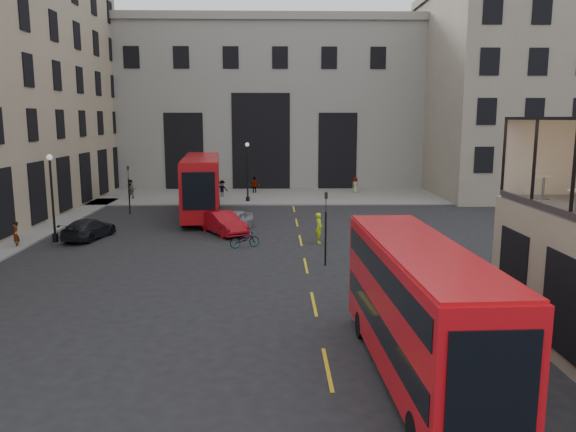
{
  "coord_description": "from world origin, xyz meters",
  "views": [
    {
      "loc": [
        -3.56,
        -15.81,
        7.46
      ],
      "look_at": [
        -2.97,
        9.67,
        3.0
      ],
      "focal_mm": 35.0,
      "sensor_mm": 36.0,
      "label": 1
    }
  ],
  "objects_px": {
    "traffic_light_far": "(129,183)",
    "pedestrian_b": "(222,189)",
    "car_b": "(223,223)",
    "car_c": "(89,229)",
    "street_lamp_b": "(248,176)",
    "cafe_table_far": "(544,183)",
    "bicycle": "(245,239)",
    "cyclist": "(319,228)",
    "pedestrian_d": "(355,185)",
    "pedestrian_e": "(16,235)",
    "bus_near": "(419,305)",
    "street_lamp_a": "(53,203)",
    "pedestrian_a": "(131,190)",
    "bus_far": "(202,183)",
    "pedestrian_c": "(255,185)",
    "car_a": "(234,221)",
    "traffic_light_near": "(326,219)"
  },
  "relations": [
    {
      "from": "traffic_light_far",
      "to": "pedestrian_b",
      "type": "bearing_deg",
      "value": 54.1
    },
    {
      "from": "car_b",
      "to": "car_c",
      "type": "xyz_separation_m",
      "value": [
        -8.27,
        -1.29,
        -0.09
      ]
    },
    {
      "from": "street_lamp_b",
      "to": "cafe_table_far",
      "type": "xyz_separation_m",
      "value": [
        12.04,
        -30.12,
        2.76
      ]
    },
    {
      "from": "bicycle",
      "to": "cyclist",
      "type": "distance_m",
      "value": 4.58
    },
    {
      "from": "pedestrian_d",
      "to": "pedestrian_e",
      "type": "relative_size",
      "value": 1.05
    },
    {
      "from": "pedestrian_e",
      "to": "traffic_light_far",
      "type": "bearing_deg",
      "value": 146.79
    },
    {
      "from": "traffic_light_far",
      "to": "cafe_table_far",
      "type": "bearing_deg",
      "value": -48.9
    },
    {
      "from": "pedestrian_d",
      "to": "pedestrian_b",
      "type": "bearing_deg",
      "value": 54.58
    },
    {
      "from": "bus_near",
      "to": "cyclist",
      "type": "bearing_deg",
      "value": 94.49
    },
    {
      "from": "street_lamp_a",
      "to": "bicycle",
      "type": "relative_size",
      "value": 3.01
    },
    {
      "from": "cafe_table_far",
      "to": "traffic_light_far",
      "type": "bearing_deg",
      "value": 131.1
    },
    {
      "from": "pedestrian_a",
      "to": "pedestrian_d",
      "type": "height_order",
      "value": "pedestrian_a"
    },
    {
      "from": "traffic_light_far",
      "to": "street_lamp_b",
      "type": "distance_m",
      "value": 10.82
    },
    {
      "from": "cafe_table_far",
      "to": "car_c",
      "type": "bearing_deg",
      "value": 144.87
    },
    {
      "from": "bicycle",
      "to": "pedestrian_b",
      "type": "xyz_separation_m",
      "value": [
        -3.21,
        20.64,
        0.37
      ]
    },
    {
      "from": "bus_near",
      "to": "pedestrian_b",
      "type": "xyz_separation_m",
      "value": [
        -9.06,
        37.59,
        -1.4
      ]
    },
    {
      "from": "bus_near",
      "to": "bus_far",
      "type": "relative_size",
      "value": 0.86
    },
    {
      "from": "street_lamp_b",
      "to": "car_b",
      "type": "xyz_separation_m",
      "value": [
        -0.94,
        -13.88,
        -1.67
      ]
    },
    {
      "from": "pedestrian_b",
      "to": "pedestrian_d",
      "type": "height_order",
      "value": "pedestrian_b"
    },
    {
      "from": "street_lamp_a",
      "to": "pedestrian_c",
      "type": "distance_m",
      "value": 24.46
    },
    {
      "from": "cyclist",
      "to": "pedestrian_e",
      "type": "xyz_separation_m",
      "value": [
        -17.71,
        -0.96,
        -0.15
      ]
    },
    {
      "from": "pedestrian_a",
      "to": "cafe_table_far",
      "type": "distance_m",
      "value": 39.33
    },
    {
      "from": "cyclist",
      "to": "pedestrian_b",
      "type": "height_order",
      "value": "cyclist"
    },
    {
      "from": "cyclist",
      "to": "bus_near",
      "type": "bearing_deg",
      "value": -177.3
    },
    {
      "from": "car_a",
      "to": "street_lamp_a",
      "type": "bearing_deg",
      "value": -142.77
    },
    {
      "from": "traffic_light_near",
      "to": "pedestrian_c",
      "type": "height_order",
      "value": "traffic_light_near"
    },
    {
      "from": "street_lamp_b",
      "to": "pedestrian_b",
      "type": "height_order",
      "value": "street_lamp_b"
    },
    {
      "from": "car_c",
      "to": "pedestrian_d",
      "type": "xyz_separation_m",
      "value": [
        19.68,
        20.89,
        0.18
      ]
    },
    {
      "from": "traffic_light_near",
      "to": "car_b",
      "type": "height_order",
      "value": "traffic_light_near"
    },
    {
      "from": "street_lamp_a",
      "to": "street_lamp_b",
      "type": "height_order",
      "value": "same"
    },
    {
      "from": "traffic_light_far",
      "to": "pedestrian_b",
      "type": "distance_m",
      "value": 11.1
    },
    {
      "from": "bicycle",
      "to": "pedestrian_e",
      "type": "height_order",
      "value": "pedestrian_e"
    },
    {
      "from": "car_c",
      "to": "pedestrian_b",
      "type": "xyz_separation_m",
      "value": [
        6.65,
        18.07,
        0.2
      ]
    },
    {
      "from": "street_lamp_b",
      "to": "car_a",
      "type": "distance_m",
      "value": 12.9
    },
    {
      "from": "bus_near",
      "to": "bicycle",
      "type": "height_order",
      "value": "bus_near"
    },
    {
      "from": "street_lamp_a",
      "to": "car_c",
      "type": "distance_m",
      "value": 2.64
    },
    {
      "from": "bus_far",
      "to": "pedestrian_b",
      "type": "bearing_deg",
      "value": 86.81
    },
    {
      "from": "pedestrian_a",
      "to": "pedestrian_e",
      "type": "relative_size",
      "value": 1.22
    },
    {
      "from": "bus_near",
      "to": "pedestrian_a",
      "type": "distance_m",
      "value": 40.25
    },
    {
      "from": "bus_near",
      "to": "car_c",
      "type": "distance_m",
      "value": 25.11
    },
    {
      "from": "traffic_light_far",
      "to": "car_c",
      "type": "relative_size",
      "value": 0.87
    },
    {
      "from": "bus_near",
      "to": "pedestrian_b",
      "type": "bearing_deg",
      "value": 103.55
    },
    {
      "from": "street_lamp_b",
      "to": "cyclist",
      "type": "bearing_deg",
      "value": -73.03
    },
    {
      "from": "car_b",
      "to": "cafe_table_far",
      "type": "height_order",
      "value": "cafe_table_far"
    },
    {
      "from": "pedestrian_d",
      "to": "traffic_light_near",
      "type": "bearing_deg",
      "value": 121.2
    },
    {
      "from": "traffic_light_near",
      "to": "car_c",
      "type": "height_order",
      "value": "traffic_light_near"
    },
    {
      "from": "street_lamp_a",
      "to": "pedestrian_d",
      "type": "bearing_deg",
      "value": 45.33
    },
    {
      "from": "street_lamp_a",
      "to": "bus_near",
      "type": "distance_m",
      "value": 25.6
    },
    {
      "from": "car_a",
      "to": "pedestrian_e",
      "type": "distance_m",
      "value": 13.21
    },
    {
      "from": "traffic_light_far",
      "to": "car_b",
      "type": "height_order",
      "value": "traffic_light_far"
    }
  ]
}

